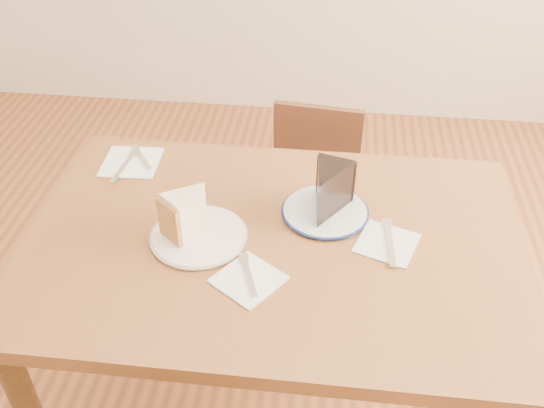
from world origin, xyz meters
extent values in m
cube|color=#4C2A14|center=(0.00, 0.00, 0.73)|extent=(1.20, 0.80, 0.04)
cylinder|color=#341F0F|center=(-0.54, 0.34, 0.35)|extent=(0.06, 0.06, 0.71)
cylinder|color=#341F0F|center=(0.54, 0.34, 0.35)|extent=(0.06, 0.06, 0.71)
cube|color=#33190F|center=(0.05, 0.54, 0.39)|extent=(0.40, 0.40, 0.04)
cylinder|color=#33190F|center=(0.22, 0.68, 0.18)|extent=(0.03, 0.03, 0.37)
cylinder|color=#33190F|center=(-0.08, 0.71, 0.18)|extent=(0.03, 0.03, 0.37)
cylinder|color=#33190F|center=(0.19, 0.37, 0.18)|extent=(0.03, 0.03, 0.37)
cylinder|color=#33190F|center=(-0.12, 0.41, 0.18)|extent=(0.03, 0.03, 0.37)
cube|color=#33190F|center=(0.07, 0.70, 0.57)|extent=(0.31, 0.06, 0.32)
cylinder|color=white|center=(-0.18, -0.02, 0.76)|extent=(0.22, 0.22, 0.01)
cylinder|color=white|center=(0.12, 0.11, 0.76)|extent=(0.21, 0.21, 0.01)
cube|color=white|center=(-0.04, -0.15, 0.75)|extent=(0.18, 0.18, 0.00)
cube|color=white|center=(0.27, 0.01, 0.75)|extent=(0.17, 0.17, 0.00)
cube|color=white|center=(-0.44, 0.28, 0.75)|extent=(0.16, 0.16, 0.00)
cube|color=silver|center=(-0.04, -0.14, 0.76)|extent=(0.06, 0.14, 0.00)
cube|color=silver|center=(0.28, 0.01, 0.76)|extent=(0.02, 0.17, 0.00)
cube|color=white|center=(-0.41, 0.30, 0.76)|extent=(0.09, 0.12, 0.00)
cube|color=silver|center=(-0.45, 0.25, 0.76)|extent=(0.03, 0.16, 0.00)
camera|label=1|loc=(0.12, -1.09, 1.71)|focal=40.00mm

